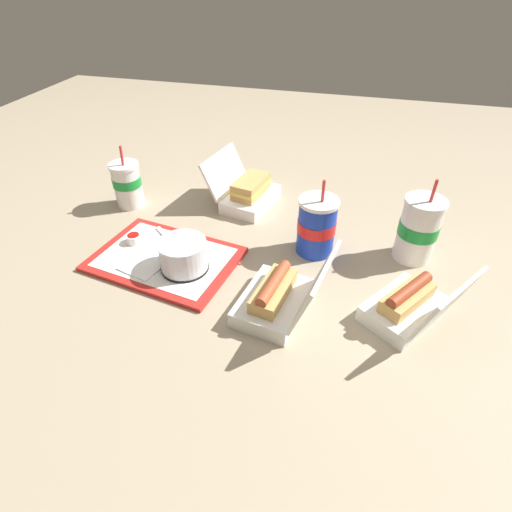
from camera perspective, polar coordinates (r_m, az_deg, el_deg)
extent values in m
plane|color=gray|center=(1.06, -1.68, -1.21)|extent=(3.20, 3.20, 0.00)
cube|color=red|center=(1.09, -12.88, -0.42)|extent=(0.41, 0.32, 0.01)
cube|color=white|center=(1.09, -12.93, -0.15)|extent=(0.36, 0.27, 0.00)
cylinder|color=black|center=(1.04, -10.09, -1.52)|extent=(0.12, 0.12, 0.01)
cylinder|color=#512D19|center=(1.02, -10.28, -0.21)|extent=(0.09, 0.09, 0.05)
cylinder|color=silver|center=(1.01, -10.34, 0.24)|extent=(0.12, 0.12, 0.07)
cylinder|color=white|center=(1.16, -16.96, 2.47)|extent=(0.04, 0.04, 0.02)
cylinder|color=#9E140F|center=(1.15, -17.05, 2.88)|extent=(0.03, 0.03, 0.01)
cube|color=white|center=(1.07, -15.70, -1.14)|extent=(0.12, 0.12, 0.00)
cube|color=white|center=(1.16, -12.76, 2.77)|extent=(0.09, 0.08, 0.00)
cube|color=white|center=(0.96, 20.32, -7.15)|extent=(0.21, 0.22, 0.04)
cube|color=white|center=(0.89, 25.69, -6.18)|extent=(0.14, 0.17, 0.12)
cube|color=tan|center=(0.94, 20.79, -5.59)|extent=(0.13, 0.15, 0.03)
cylinder|color=brown|center=(0.92, 21.11, -4.52)|extent=(0.10, 0.13, 0.03)
cylinder|color=yellow|center=(0.92, 21.23, -4.10)|extent=(0.07, 0.10, 0.01)
cube|color=white|center=(1.30, -0.74, 8.11)|extent=(0.16, 0.22, 0.04)
cube|color=white|center=(1.30, -4.53, 11.91)|extent=(0.10, 0.21, 0.12)
cube|color=tan|center=(1.28, -0.75, 9.27)|extent=(0.10, 0.15, 0.02)
cube|color=#E5C651|center=(1.28, -0.76, 9.90)|extent=(0.10, 0.15, 0.01)
cube|color=tan|center=(1.27, -0.76, 10.54)|extent=(0.10, 0.15, 0.02)
cube|color=white|center=(0.92, 2.44, -6.63)|extent=(0.16, 0.21, 0.04)
cube|color=white|center=(0.84, 8.33, -4.35)|extent=(0.08, 0.20, 0.13)
cube|color=tan|center=(0.90, 2.50, -4.99)|extent=(0.08, 0.16, 0.03)
cylinder|color=#9E4728|center=(0.88, 2.54, -3.86)|extent=(0.05, 0.14, 0.03)
cylinder|color=yellow|center=(0.87, 2.56, -3.41)|extent=(0.03, 0.12, 0.01)
cylinder|color=white|center=(1.11, 22.09, 3.29)|extent=(0.10, 0.10, 0.17)
cylinder|color=#198C33|center=(1.11, 22.20, 3.70)|extent=(0.10, 0.10, 0.04)
cylinder|color=white|center=(1.07, 23.18, 7.13)|extent=(0.10, 0.10, 0.01)
cylinder|color=red|center=(1.05, 24.06, 8.49)|extent=(0.01, 0.01, 0.06)
cylinder|color=white|center=(1.34, -17.84, 9.46)|extent=(0.09, 0.09, 0.13)
cylinder|color=#198C33|center=(1.33, -17.99, 10.15)|extent=(0.09, 0.09, 0.03)
cylinder|color=white|center=(1.31, -18.44, 12.18)|extent=(0.09, 0.09, 0.01)
cylinder|color=red|center=(1.29, -18.64, 13.43)|extent=(0.01, 0.01, 0.06)
cylinder|color=#1938B7|center=(1.07, 8.60, 4.00)|extent=(0.10, 0.10, 0.15)
cylinder|color=red|center=(1.07, 8.64, 4.33)|extent=(0.10, 0.10, 0.03)
cylinder|color=white|center=(1.03, 9.02, 7.68)|extent=(0.11, 0.11, 0.01)
cylinder|color=red|center=(1.01, 9.58, 9.13)|extent=(0.01, 0.01, 0.06)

